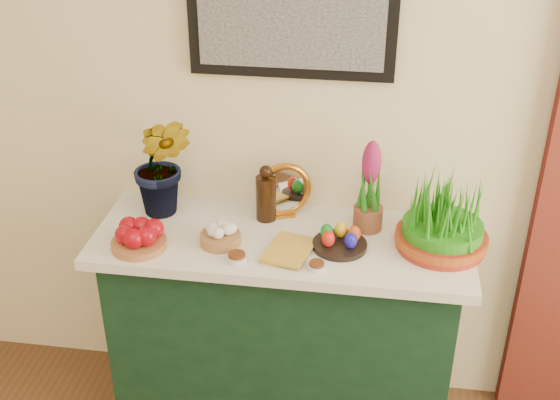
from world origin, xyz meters
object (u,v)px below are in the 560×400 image
object	(u,v)px
book	(269,246)
wheatgrass_sabzeh	(444,219)
mirror	(284,191)
hyacinth_green	(161,149)
sideboard	(282,333)

from	to	relation	value
book	wheatgrass_sabzeh	bearing A→B (deg)	22.61
mirror	book	world-z (taller)	mirror
hyacinth_green	book	xyz separation A→B (m)	(0.44, -0.20, -0.26)
mirror	wheatgrass_sabzeh	size ratio (longest dim) A/B	0.67
hyacinth_green	wheatgrass_sabzeh	xyz separation A→B (m)	(1.05, -0.10, -0.16)
hyacinth_green	mirror	bearing A→B (deg)	10.10
sideboard	wheatgrass_sabzeh	world-z (taller)	wheatgrass_sabzeh
mirror	hyacinth_green	bearing A→B (deg)	-173.31
hyacinth_green	wheatgrass_sabzeh	bearing A→B (deg)	-1.76
book	wheatgrass_sabzeh	xyz separation A→B (m)	(0.61, 0.10, 0.11)
book	wheatgrass_sabzeh	distance (m)	0.63
hyacinth_green	book	size ratio (longest dim) A/B	2.72
sideboard	hyacinth_green	world-z (taller)	hyacinth_green
sideboard	hyacinth_green	size ratio (longest dim) A/B	2.35
sideboard	wheatgrass_sabzeh	distance (m)	0.82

